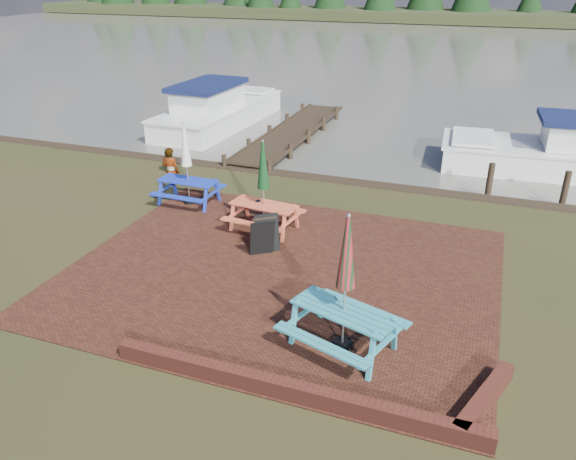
% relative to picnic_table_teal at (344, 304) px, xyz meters
% --- Properties ---
extents(ground, '(120.00, 120.00, 0.00)m').
position_rel_picnic_table_teal_xyz_m(ground, '(-1.92, 1.08, -0.88)').
color(ground, black).
rests_on(ground, ground).
extents(paving, '(9.00, 7.50, 0.02)m').
position_rel_picnic_table_teal_xyz_m(paving, '(-1.92, 2.08, -0.87)').
color(paving, '#321710').
rests_on(paving, ground).
extents(brick_wall, '(6.21, 1.79, 0.30)m').
position_rel_picnic_table_teal_xyz_m(brick_wall, '(0.22, -1.33, -0.73)').
color(brick_wall, '#4C1E16').
rests_on(brick_wall, ground).
extents(water, '(120.00, 60.00, 0.02)m').
position_rel_picnic_table_teal_xyz_m(water, '(-1.92, 38.08, -0.88)').
color(water, '#4C4A41').
rests_on(water, ground).
extents(picnic_table_teal, '(2.21, 2.08, 2.50)m').
position_rel_picnic_table_teal_xyz_m(picnic_table_teal, '(0.00, 0.00, 0.00)').
color(picnic_table_teal, teal).
rests_on(picnic_table_teal, ground).
extents(picnic_table_red, '(1.81, 1.65, 2.30)m').
position_rel_picnic_table_teal_xyz_m(picnic_table_red, '(-3.10, 3.97, -0.07)').
color(picnic_table_red, '#D35636').
rests_on(picnic_table_red, ground).
extents(picnic_table_blue, '(1.66, 1.49, 2.27)m').
position_rel_picnic_table_teal_xyz_m(picnic_table_blue, '(-5.72, 4.86, -0.08)').
color(picnic_table_blue, '#162DA5').
rests_on(picnic_table_blue, ground).
extents(chalkboard, '(0.57, 0.80, 0.89)m').
position_rel_picnic_table_teal_xyz_m(chalkboard, '(-2.60, 2.79, -0.42)').
color(chalkboard, black).
rests_on(chalkboard, ground).
extents(jetty, '(1.76, 9.08, 1.00)m').
position_rel_picnic_table_teal_xyz_m(jetty, '(-5.42, 12.36, -0.76)').
color(jetty, black).
rests_on(jetty, ground).
extents(boat_jetty, '(2.85, 7.51, 2.15)m').
position_rel_picnic_table_teal_xyz_m(boat_jetty, '(-9.06, 13.26, -0.44)').
color(boat_jetty, silver).
rests_on(boat_jetty, ground).
extents(boat_near, '(7.80, 3.14, 2.07)m').
position_rel_picnic_table_teal_xyz_m(boat_near, '(4.39, 11.87, -0.46)').
color(boat_near, silver).
rests_on(boat_near, ground).
extents(person, '(0.61, 0.40, 1.65)m').
position_rel_picnic_table_teal_xyz_m(person, '(-7.55, 6.90, -0.05)').
color(person, gray).
rests_on(person, ground).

